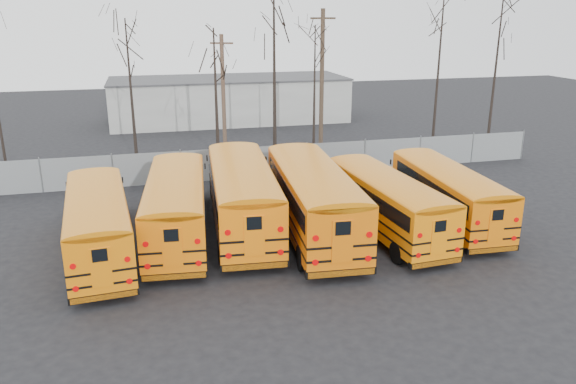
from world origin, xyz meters
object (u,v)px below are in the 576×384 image
object	(u,v)px
bus_f	(446,189)
utility_pole_left	(223,99)
utility_pole_right	(322,79)
bus_c	(242,191)
bus_e	(385,198)
bus_d	(312,194)
bus_b	(176,202)
bus_a	(98,219)

from	to	relation	value
bus_f	utility_pole_left	size ratio (longest dim) A/B	1.20
utility_pole_left	utility_pole_right	world-z (taller)	utility_pole_right
bus_c	bus_e	bearing A→B (deg)	-13.02
bus_e	bus_c	bearing A→B (deg)	158.30
bus_d	bus_f	xyz separation A→B (m)	(6.86, -0.11, -0.29)
bus_d	utility_pole_left	distance (m)	14.51
bus_c	bus_f	world-z (taller)	bus_c
bus_f	utility_pole_right	distance (m)	17.11
bus_c	bus_f	xyz separation A→B (m)	(9.92, -1.46, -0.26)
bus_e	bus_f	bearing A→B (deg)	5.31
bus_f	utility_pole_left	xyz separation A→B (m)	(-8.92, 14.25, 2.76)
bus_b	utility_pole_left	distance (m)	14.11
bus_d	utility_pole_right	xyz separation A→B (m)	(5.65, 16.58, 3.31)
bus_a	utility_pole_left	bearing A→B (deg)	57.89
bus_c	bus_d	xyz separation A→B (m)	(3.07, -1.35, 0.03)
bus_b	bus_e	size ratio (longest dim) A/B	1.07
bus_c	utility_pole_right	xyz separation A→B (m)	(8.71, 15.23, 3.34)
bus_a	utility_pole_right	distance (m)	22.97
bus_a	utility_pole_right	bearing A→B (deg)	43.23
bus_d	utility_pole_right	distance (m)	17.83
utility_pole_left	bus_f	bearing A→B (deg)	-34.50
bus_c	bus_e	world-z (taller)	bus_c
utility_pole_left	utility_pole_right	size ratio (longest dim) A/B	0.84
bus_a	bus_f	distance (m)	16.37
utility_pole_right	bus_f	bearing A→B (deg)	-71.62
utility_pole_left	bus_a	bearing A→B (deg)	-93.79
bus_c	utility_pole_left	distance (m)	13.08
bus_a	bus_c	xyz separation A→B (m)	(6.44, 1.66, 0.23)
bus_e	utility_pole_left	xyz separation A→B (m)	(-5.41, 14.84, 2.75)
utility_pole_left	bus_c	bearing A→B (deg)	-71.02
bus_f	bus_b	bearing A→B (deg)	178.23
utility_pole_left	utility_pole_right	distance (m)	8.13
bus_a	utility_pole_right	size ratio (longest dim) A/B	1.03
bus_b	bus_d	size ratio (longest dim) A/B	0.92
bus_a	bus_e	size ratio (longest dim) A/B	1.01
bus_a	bus_f	size ratio (longest dim) A/B	1.02
bus_f	bus_c	bearing A→B (deg)	174.35
bus_c	utility_pole_right	bearing A→B (deg)	64.82
bus_d	utility_pole_right	size ratio (longest dim) A/B	1.19
bus_f	utility_pole_left	world-z (taller)	utility_pole_left
bus_f	utility_pole_right	size ratio (longest dim) A/B	1.01
bus_c	utility_pole_left	size ratio (longest dim) A/B	1.39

